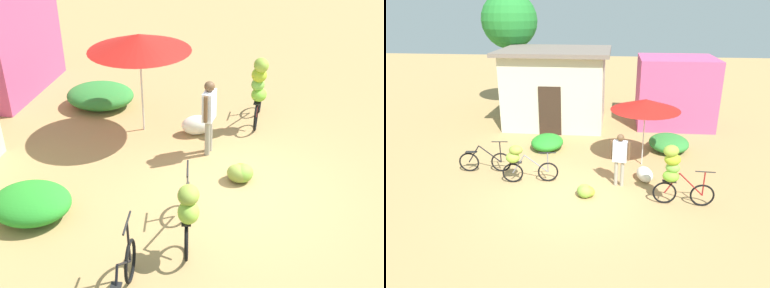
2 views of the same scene
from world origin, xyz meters
The scene contains 13 objects.
ground_plane centered at (0.00, 0.00, 0.00)m, with size 60.00×60.00×0.00m, color tan.
building_low centered at (-1.50, 6.49, 1.65)m, with size 4.66×3.73×3.26m.
shop_pink centered at (3.67, 6.94, 1.47)m, with size 3.20×2.80×2.93m, color #C84A7D.
tree_behind_building centered at (-4.08, 8.82, 4.27)m, with size 2.68×2.68×5.65m.
hedge_bush_front_left centered at (-1.35, 3.31, 0.26)m, with size 1.18×1.37×0.53m, color #298E29.
hedge_bush_front_right centered at (3.10, 3.66, 0.28)m, with size 1.43×1.69×0.55m, color #308133.
market_umbrella centered at (2.04, 2.26, 2.05)m, with size 2.21×2.21×2.23m.
bicycle_leftmost centered at (-2.95, 1.19, 0.35)m, with size 1.66×0.23×1.03m.
bicycle_near_pile centered at (-1.63, 0.55, 0.72)m, with size 1.65×0.46×1.19m.
bicycle_center_loaded centered at (2.67, -0.27, 0.99)m, with size 1.60×0.43×1.69m.
banana_pile_on_ground centered at (0.35, -0.10, 0.16)m, with size 0.66×0.64×0.34m.
produce_sack centered at (2.05, 1.03, 0.22)m, with size 0.70×0.44×0.44m, color silver.
person_vendor centered at (1.27, 0.65, 0.98)m, with size 0.57×0.25×1.60m.
Camera 2 is at (1.05, -8.87, 4.95)m, focal length 33.55 mm.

